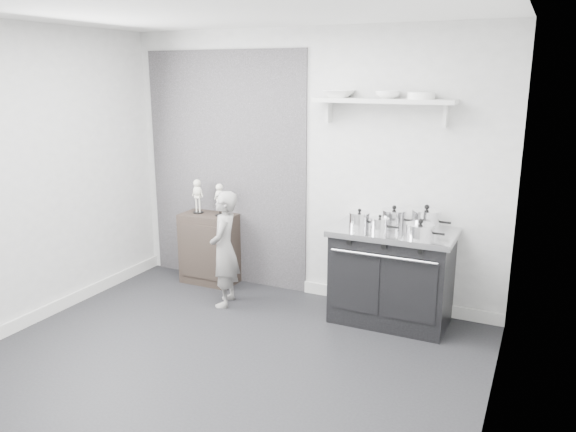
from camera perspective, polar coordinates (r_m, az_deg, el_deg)
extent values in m
plane|color=black|center=(4.62, -7.41, -15.12)|extent=(4.00, 4.00, 0.00)
cube|color=#B2B2B0|center=(5.69, 1.93, 5.08)|extent=(4.00, 0.02, 2.70)
cube|color=#B2B2B0|center=(5.47, -25.90, 3.28)|extent=(0.02, 3.60, 2.70)
cube|color=#B2B2B0|center=(3.49, 20.74, -1.72)|extent=(0.02, 3.60, 2.70)
cube|color=silver|center=(4.05, -8.69, 20.39)|extent=(4.00, 3.60, 0.02)
cube|color=black|center=(6.13, -6.34, 4.71)|extent=(1.90, 0.02, 2.50)
cube|color=silver|center=(5.72, 11.07, -8.59)|extent=(2.00, 0.03, 0.12)
cube|color=silver|center=(5.81, -24.39, -9.31)|extent=(0.03, 3.60, 0.12)
cube|color=silver|center=(5.24, 9.64, 11.47)|extent=(1.30, 0.26, 0.04)
cube|color=silver|center=(5.48, 4.16, 10.49)|extent=(0.03, 0.12, 0.20)
cube|color=silver|center=(5.19, 15.73, 9.80)|extent=(0.03, 0.12, 0.20)
cube|color=black|center=(5.32, 10.49, -6.21)|extent=(1.04, 0.63, 0.84)
cube|color=silver|center=(5.19, 10.71, -1.60)|extent=(1.11, 0.67, 0.05)
cube|color=black|center=(5.10, 6.85, -6.75)|extent=(0.44, 0.02, 0.54)
cube|color=black|center=(4.98, 12.38, -7.52)|extent=(0.44, 0.02, 0.54)
cylinder|color=silver|center=(4.90, 9.62, -4.07)|extent=(0.94, 0.02, 0.02)
cylinder|color=black|center=(4.98, 6.23, -2.66)|extent=(0.04, 0.03, 0.04)
cylinder|color=black|center=(4.89, 9.71, -3.09)|extent=(0.04, 0.03, 0.04)
cylinder|color=black|center=(4.82, 13.29, -3.52)|extent=(0.04, 0.03, 0.04)
cube|color=black|center=(6.25, -7.97, -3.27)|extent=(0.60, 0.35, 0.78)
imported|color=gray|center=(5.57, -6.49, -3.35)|extent=(0.39, 0.48, 1.16)
cylinder|color=silver|center=(5.16, 7.25, -0.49)|extent=(0.19, 0.19, 0.13)
cylinder|color=silver|center=(5.14, 7.27, 0.31)|extent=(0.19, 0.19, 0.02)
sphere|color=black|center=(5.13, 7.28, 0.57)|extent=(0.03, 0.03, 0.03)
cylinder|color=black|center=(5.12, 8.66, -0.65)|extent=(0.10, 0.02, 0.02)
cylinder|color=silver|center=(5.26, 10.69, -0.27)|extent=(0.23, 0.23, 0.14)
cylinder|color=silver|center=(5.24, 10.73, 0.56)|extent=(0.23, 0.23, 0.02)
sphere|color=black|center=(5.24, 10.75, 0.86)|extent=(0.04, 0.04, 0.04)
cylinder|color=black|center=(5.23, 12.31, -0.45)|extent=(0.10, 0.02, 0.02)
cylinder|color=silver|center=(5.20, 13.85, -0.44)|extent=(0.26, 0.26, 0.17)
cylinder|color=silver|center=(5.18, 13.91, 0.56)|extent=(0.27, 0.27, 0.02)
sphere|color=black|center=(5.17, 13.93, 0.89)|extent=(0.05, 0.05, 0.05)
cylinder|color=black|center=(5.18, 15.69, -0.64)|extent=(0.10, 0.02, 0.02)
cylinder|color=silver|center=(4.95, 13.27, -1.56)|extent=(0.24, 0.24, 0.11)
cylinder|color=silver|center=(4.93, 13.31, -0.88)|extent=(0.24, 0.24, 0.02)
sphere|color=black|center=(4.92, 13.33, -0.56)|extent=(0.04, 0.04, 0.04)
cylinder|color=black|center=(4.92, 15.07, -1.76)|extent=(0.10, 0.02, 0.02)
cylinder|color=silver|center=(5.06, 9.30, -0.97)|extent=(0.16, 0.16, 0.11)
cylinder|color=silver|center=(5.04, 9.32, -0.27)|extent=(0.17, 0.17, 0.02)
sphere|color=black|center=(5.04, 9.33, -0.02)|extent=(0.03, 0.03, 0.03)
cylinder|color=black|center=(5.03, 10.63, -1.12)|extent=(0.10, 0.02, 0.02)
imported|color=white|center=(5.37, 5.16, 12.27)|extent=(0.29, 0.29, 0.07)
imported|color=white|center=(5.22, 10.09, 12.05)|extent=(0.22, 0.22, 0.07)
cylinder|color=white|center=(5.15, 13.37, 11.81)|extent=(0.24, 0.24, 0.06)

